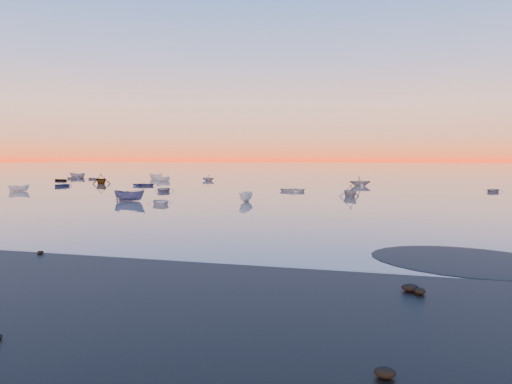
% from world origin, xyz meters
% --- Properties ---
extents(ground, '(600.00, 600.00, 0.00)m').
position_xyz_m(ground, '(0.00, 100.00, 0.00)').
color(ground, '#615851').
rests_on(ground, ground).
extents(mud_lobes, '(140.00, 6.00, 0.07)m').
position_xyz_m(mud_lobes, '(0.00, -1.00, 0.01)').
color(mud_lobes, black).
rests_on(mud_lobes, ground).
extents(moored_fleet, '(124.00, 58.00, 1.20)m').
position_xyz_m(moored_fleet, '(0.00, 53.00, 0.00)').
color(moored_fleet, silver).
rests_on(moored_fleet, ground).
extents(boat_near_left, '(4.06, 3.33, 0.95)m').
position_xyz_m(boat_near_left, '(-7.26, 24.23, 0.00)').
color(boat_near_left, silver).
rests_on(boat_near_left, ground).
extents(boat_near_center, '(1.86, 4.05, 1.38)m').
position_xyz_m(boat_near_center, '(-12.79, 27.17, 0.00)').
color(boat_near_center, '#3B4670').
rests_on(boat_near_center, ground).
extents(boat_near_right, '(3.78, 3.29, 1.23)m').
position_xyz_m(boat_near_right, '(12.10, 40.49, 0.00)').
color(boat_near_right, slate).
rests_on(boat_near_right, ground).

